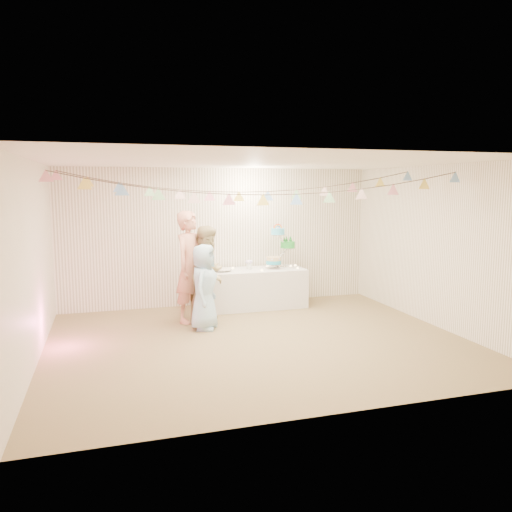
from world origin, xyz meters
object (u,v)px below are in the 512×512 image
object	(u,v)px
person_adult_a	(190,267)
person_child	(204,287)
person_adult_b	(209,274)
table	(253,288)
cake_stand	(280,246)

from	to	relation	value
person_adult_a	person_child	distance (m)	0.58
person_adult_a	person_adult_b	bearing A→B (deg)	-59.40
table	person_adult_a	distance (m)	1.55
table	person_adult_a	bearing A→B (deg)	-152.69
cake_stand	person_adult_b	xyz separation A→B (m)	(-1.54, -0.78, -0.33)
cake_stand	person_adult_b	size ratio (longest dim) A/B	0.48
cake_stand	person_adult_a	bearing A→B (deg)	-158.75
table	person_adult_b	bearing A→B (deg)	-143.73
person_child	person_adult_a	bearing A→B (deg)	39.15
person_adult_b	person_child	xyz separation A→B (m)	(-0.16, -0.45, -0.13)
table	person_child	xyz separation A→B (m)	(-1.16, -1.17, 0.32)
person_adult_a	person_child	world-z (taller)	person_adult_a
cake_stand	person_child	distance (m)	2.15
table	person_child	distance (m)	1.68
cake_stand	person_child	xyz separation A→B (m)	(-1.71, -1.22, -0.46)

